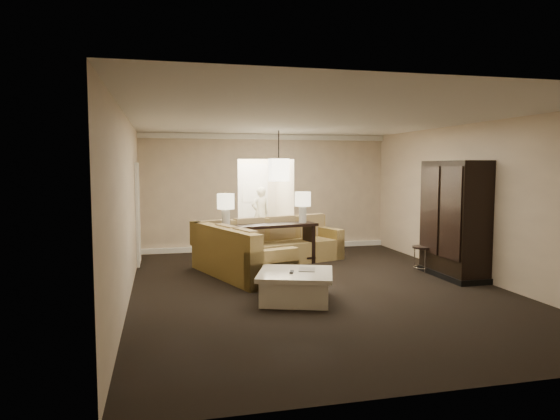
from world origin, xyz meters
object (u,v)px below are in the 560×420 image
object	(u,v)px
armoire	(454,222)
drink_table	(423,254)
console_table	(266,241)
sectional_sofa	(264,249)
person	(260,210)
coffee_table	(296,286)

from	to	relation	value
armoire	drink_table	size ratio (longest dim) A/B	4.28
console_table	armoire	bearing A→B (deg)	-40.96
sectional_sofa	armoire	size ratio (longest dim) A/B	1.56
person	console_table	bearing A→B (deg)	64.22
sectional_sofa	armoire	bearing A→B (deg)	-44.90
coffee_table	armoire	world-z (taller)	armoire
coffee_table	drink_table	world-z (taller)	drink_table
sectional_sofa	console_table	xyz separation A→B (m)	(0.08, 0.25, 0.13)
armoire	coffee_table	bearing A→B (deg)	-164.34
coffee_table	armoire	distance (m)	3.46
sectional_sofa	drink_table	world-z (taller)	sectional_sofa
armoire	person	distance (m)	5.98
coffee_table	person	size ratio (longest dim) A/B	0.86
coffee_table	armoire	xyz separation A→B (m)	(3.24, 0.91, 0.79)
coffee_table	console_table	bearing A→B (deg)	87.67
console_table	armoire	distance (m)	3.66
sectional_sofa	person	size ratio (longest dim) A/B	2.05
sectional_sofa	person	world-z (taller)	person
armoire	person	size ratio (longest dim) A/B	1.31
person	coffee_table	bearing A→B (deg)	67.30
sectional_sofa	drink_table	bearing A→B (deg)	-39.09
drink_table	person	size ratio (longest dim) A/B	0.31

